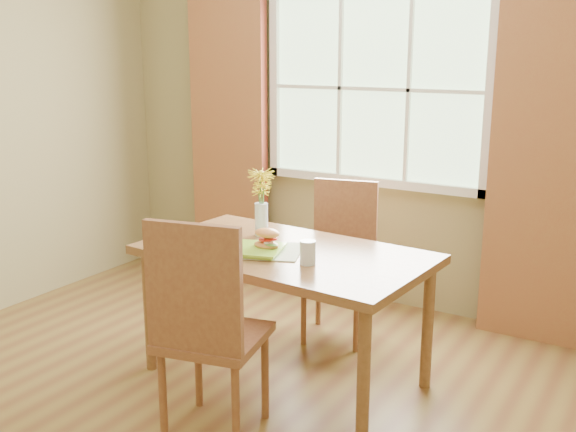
{
  "coord_description": "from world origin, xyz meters",
  "views": [
    {
      "loc": [
        1.88,
        -2.36,
        1.77
      ],
      "look_at": [
        0.16,
        0.49,
        0.94
      ],
      "focal_mm": 42.0,
      "sensor_mm": 36.0,
      "label": 1
    }
  ],
  "objects_px": {
    "chair_near": "(205,323)",
    "croissant_sandwich": "(267,239)",
    "dining_table": "(284,264)",
    "water_glass": "(308,253)",
    "flower_vase": "(261,194)",
    "chair_far": "(341,252)"
  },
  "relations": [
    {
      "from": "dining_table",
      "to": "water_glass",
      "type": "xyz_separation_m",
      "value": [
        0.22,
        -0.14,
        0.13
      ]
    },
    {
      "from": "chair_near",
      "to": "croissant_sandwich",
      "type": "height_order",
      "value": "chair_near"
    },
    {
      "from": "croissant_sandwich",
      "to": "water_glass",
      "type": "bearing_deg",
      "value": -13.21
    },
    {
      "from": "dining_table",
      "to": "chair_far",
      "type": "xyz_separation_m",
      "value": [
        -0.02,
        0.7,
        -0.13
      ]
    },
    {
      "from": "chair_near",
      "to": "water_glass",
      "type": "distance_m",
      "value": 0.64
    },
    {
      "from": "chair_far",
      "to": "croissant_sandwich",
      "type": "height_order",
      "value": "chair_far"
    },
    {
      "from": "chair_near",
      "to": "chair_far",
      "type": "relative_size",
      "value": 1.1
    },
    {
      "from": "dining_table",
      "to": "flower_vase",
      "type": "bearing_deg",
      "value": 149.31
    },
    {
      "from": "dining_table",
      "to": "croissant_sandwich",
      "type": "relative_size",
      "value": 10.31
    },
    {
      "from": "chair_far",
      "to": "chair_near",
      "type": "bearing_deg",
      "value": -101.21
    },
    {
      "from": "chair_near",
      "to": "chair_far",
      "type": "bearing_deg",
      "value": 79.35
    },
    {
      "from": "water_glass",
      "to": "chair_near",
      "type": "bearing_deg",
      "value": -109.63
    },
    {
      "from": "dining_table",
      "to": "flower_vase",
      "type": "xyz_separation_m",
      "value": [
        -0.26,
        0.18,
        0.32
      ]
    },
    {
      "from": "croissant_sandwich",
      "to": "flower_vase",
      "type": "distance_m",
      "value": 0.37
    },
    {
      "from": "chair_near",
      "to": "water_glass",
      "type": "xyz_separation_m",
      "value": [
        0.2,
        0.57,
        0.21
      ]
    },
    {
      "from": "croissant_sandwich",
      "to": "flower_vase",
      "type": "bearing_deg",
      "value": 127.82
    },
    {
      "from": "chair_near",
      "to": "chair_far",
      "type": "height_order",
      "value": "chair_near"
    },
    {
      "from": "croissant_sandwich",
      "to": "water_glass",
      "type": "relative_size",
      "value": 1.27
    },
    {
      "from": "water_glass",
      "to": "flower_vase",
      "type": "height_order",
      "value": "flower_vase"
    },
    {
      "from": "flower_vase",
      "to": "chair_far",
      "type": "bearing_deg",
      "value": 65.15
    },
    {
      "from": "water_glass",
      "to": "dining_table",
      "type": "bearing_deg",
      "value": 147.25
    },
    {
      "from": "chair_near",
      "to": "water_glass",
      "type": "bearing_deg",
      "value": 58.17
    }
  ]
}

